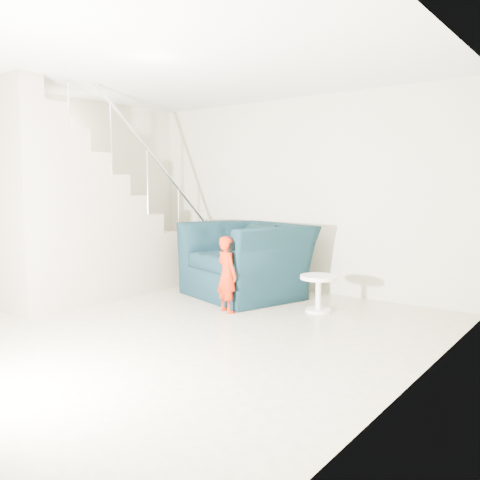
# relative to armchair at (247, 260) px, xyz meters

# --- Properties ---
(floor) EXTENTS (5.50, 5.50, 0.00)m
(floor) POSITION_rel_armchair_xyz_m (0.31, -1.96, -0.49)
(floor) COLOR gray
(floor) RESTS_ON ground
(ceiling) EXTENTS (5.50, 5.50, 0.00)m
(ceiling) POSITION_rel_armchair_xyz_m (0.31, -1.96, 2.21)
(ceiling) COLOR silver
(ceiling) RESTS_ON back_wall
(back_wall) EXTENTS (5.00, 0.00, 5.00)m
(back_wall) POSITION_rel_armchair_xyz_m (0.31, 0.79, 0.86)
(back_wall) COLOR #B5B194
(back_wall) RESTS_ON floor
(left_wall) EXTENTS (0.00, 5.50, 5.50)m
(left_wall) POSITION_rel_armchair_xyz_m (-2.19, -1.96, 0.86)
(left_wall) COLOR #B5B194
(left_wall) RESTS_ON floor
(right_wall) EXTENTS (0.00, 5.50, 5.50)m
(right_wall) POSITION_rel_armchair_xyz_m (2.81, -1.96, 0.86)
(right_wall) COLOR #B5B194
(right_wall) RESTS_ON floor
(armchair) EXTENTS (1.83, 1.70, 0.98)m
(armchair) POSITION_rel_armchair_xyz_m (0.00, 0.00, 0.00)
(armchair) COLOR black
(armchair) RESTS_ON floor
(toddler) EXTENTS (0.38, 0.32, 0.90)m
(toddler) POSITION_rel_armchair_xyz_m (0.35, -0.86, -0.04)
(toddler) COLOR #AB2F05
(toddler) RESTS_ON floor
(side_table) EXTENTS (0.43, 0.43, 0.43)m
(side_table) POSITION_rel_armchair_xyz_m (1.19, -0.20, -0.20)
(side_table) COLOR white
(side_table) RESTS_ON floor
(staircase) EXTENTS (1.02, 3.03, 3.62)m
(staircase) POSITION_rel_armchair_xyz_m (-1.69, -1.41, 0.46)
(staircase) COLOR #ADA089
(staircase) RESTS_ON floor
(cushion) EXTENTS (0.43, 0.20, 0.42)m
(cushion) POSITION_rel_armchair_xyz_m (0.05, 0.31, 0.25)
(cushion) COLOR black
(cushion) RESTS_ON armchair
(throw) EXTENTS (0.06, 0.56, 0.63)m
(throw) POSITION_rel_armchair_xyz_m (-0.69, 0.03, 0.13)
(throw) COLOR black
(throw) RESTS_ON armchair
(phone) EXTENTS (0.03, 0.05, 0.10)m
(phone) POSITION_rel_armchair_xyz_m (0.42, -0.87, 0.29)
(phone) COLOR black
(phone) RESTS_ON toddler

